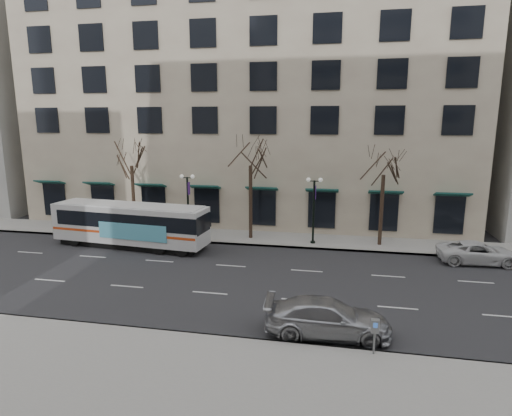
% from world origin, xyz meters
% --- Properties ---
extents(ground, '(160.00, 160.00, 0.00)m').
position_xyz_m(ground, '(0.00, 0.00, 0.00)').
color(ground, black).
rests_on(ground, ground).
extents(sidewalk_far, '(80.00, 4.00, 0.15)m').
position_xyz_m(sidewalk_far, '(5.00, 9.00, 0.07)').
color(sidewalk_far, gray).
rests_on(sidewalk_far, ground).
extents(building_hotel, '(40.00, 20.00, 24.00)m').
position_xyz_m(building_hotel, '(-2.00, 21.00, 12.00)').
color(building_hotel, tan).
rests_on(building_hotel, ground).
extents(tree_far_left, '(3.60, 3.60, 8.34)m').
position_xyz_m(tree_far_left, '(-10.00, 8.80, 6.70)').
color(tree_far_left, black).
rests_on(tree_far_left, ground).
extents(tree_far_mid, '(3.60, 3.60, 8.55)m').
position_xyz_m(tree_far_mid, '(0.00, 8.80, 6.91)').
color(tree_far_mid, black).
rests_on(tree_far_mid, ground).
extents(tree_far_right, '(3.60, 3.60, 8.06)m').
position_xyz_m(tree_far_right, '(10.00, 8.80, 6.42)').
color(tree_far_right, black).
rests_on(tree_far_right, ground).
extents(lamp_post_left, '(1.22, 0.45, 5.21)m').
position_xyz_m(lamp_post_left, '(-4.99, 8.20, 2.94)').
color(lamp_post_left, black).
rests_on(lamp_post_left, ground).
extents(lamp_post_right, '(1.22, 0.45, 5.21)m').
position_xyz_m(lamp_post_right, '(5.01, 8.20, 2.94)').
color(lamp_post_right, black).
rests_on(lamp_post_right, ground).
extents(city_bus, '(12.23, 3.79, 3.26)m').
position_xyz_m(city_bus, '(-8.42, 5.13, 1.78)').
color(city_bus, silver).
rests_on(city_bus, ground).
extents(silver_car, '(5.71, 2.60, 1.62)m').
position_xyz_m(silver_car, '(6.53, -5.79, 0.81)').
color(silver_car, '#ABADB3').
rests_on(silver_car, ground).
extents(white_pickup, '(5.28, 2.60, 1.44)m').
position_xyz_m(white_pickup, '(16.15, 6.06, 0.72)').
color(white_pickup, silver).
rests_on(white_pickup, ground).
extents(pay_station, '(0.32, 0.22, 1.49)m').
position_xyz_m(pay_station, '(8.44, -7.30, 1.23)').
color(pay_station, gray).
rests_on(pay_station, sidewalk_near).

